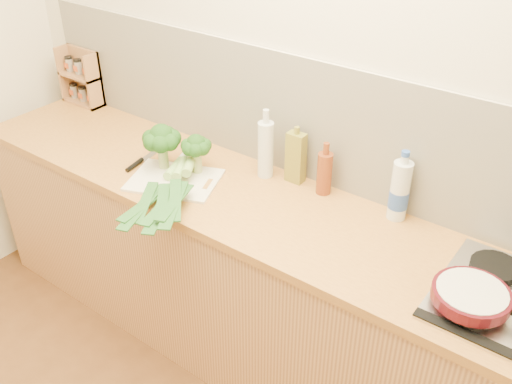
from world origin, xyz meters
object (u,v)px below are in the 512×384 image
skillet (472,295)px  chefs_knife (139,162)px  chopping_board (174,180)px  spice_rack (83,80)px

skillet → chefs_knife: bearing=176.7°
chopping_board → chefs_knife: 0.24m
chopping_board → spice_rack: 1.06m
chefs_knife → chopping_board: bearing=-15.1°
chopping_board → skillet: size_ratio=1.05×
chefs_knife → skillet: bearing=-11.9°
spice_rack → chefs_knife: bearing=-22.5°
chefs_knife → skillet: 1.55m
chefs_knife → skillet: skillet is taller
chopping_board → chefs_knife: bearing=154.6°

